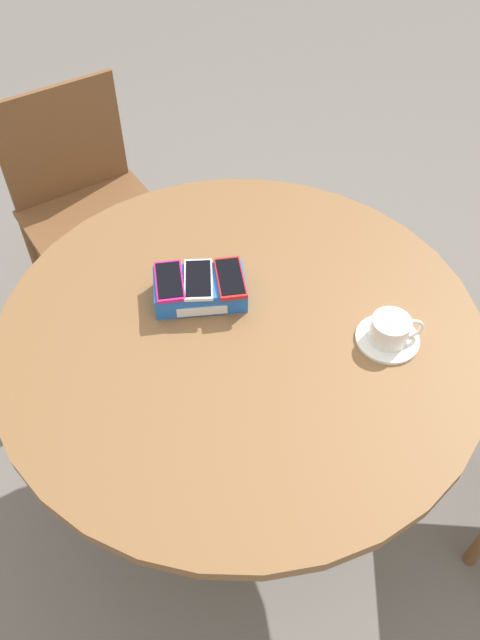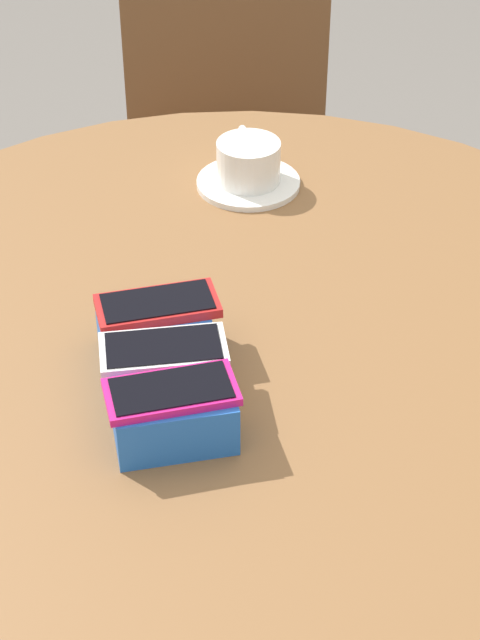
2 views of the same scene
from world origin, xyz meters
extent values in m
plane|color=slate|center=(0.00, 0.00, 0.00)|extent=(8.00, 8.00, 0.00)
cylinder|color=#2D2D2D|center=(0.00, 0.00, 0.01)|extent=(0.44, 0.44, 0.02)
cylinder|color=#2D2D2D|center=(0.00, 0.00, 0.38)|extent=(0.07, 0.07, 0.72)
cylinder|color=brown|center=(0.00, 0.00, 0.76)|extent=(1.10, 1.10, 0.03)
cube|color=blue|center=(-0.10, 0.07, 0.80)|extent=(0.23, 0.16, 0.06)
cube|color=white|center=(-0.09, 0.02, 0.79)|extent=(0.11, 0.03, 0.03)
cube|color=#D11975|center=(-0.17, 0.06, 0.83)|extent=(0.09, 0.14, 0.01)
cube|color=black|center=(-0.17, 0.06, 0.84)|extent=(0.08, 0.12, 0.00)
cube|color=silver|center=(-0.10, 0.07, 0.83)|extent=(0.09, 0.14, 0.01)
cube|color=black|center=(-0.10, 0.07, 0.84)|extent=(0.08, 0.12, 0.00)
cube|color=red|center=(-0.03, 0.09, 0.83)|extent=(0.09, 0.14, 0.01)
cube|color=black|center=(-0.03, 0.09, 0.84)|extent=(0.08, 0.13, 0.00)
cylinder|color=white|center=(0.33, 0.00, 0.78)|extent=(0.14, 0.14, 0.01)
cylinder|color=white|center=(0.33, 0.00, 0.81)|extent=(0.09, 0.09, 0.06)
cylinder|color=brown|center=(0.33, 0.00, 0.83)|extent=(0.08, 0.08, 0.00)
torus|color=white|center=(0.37, 0.01, 0.81)|extent=(0.06, 0.02, 0.06)
cylinder|color=brown|center=(0.67, 0.24, 0.21)|extent=(0.04, 0.04, 0.42)
cube|color=brown|center=(-0.57, 0.67, 0.44)|extent=(0.64, 0.64, 0.02)
cube|color=brown|center=(-0.71, 0.83, 0.65)|extent=(0.34, 0.29, 0.39)
cylinder|color=brown|center=(-0.59, 0.38, 0.22)|extent=(0.04, 0.04, 0.43)
cylinder|color=brown|center=(-0.28, 0.65, 0.22)|extent=(0.04, 0.04, 0.43)
cylinder|color=brown|center=(-0.86, 0.69, 0.22)|extent=(0.04, 0.04, 0.43)
cylinder|color=brown|center=(-0.55, 0.96, 0.22)|extent=(0.04, 0.04, 0.43)
camera|label=1|loc=(0.11, -0.90, 1.83)|focal=35.00mm
camera|label=2|loc=(-0.93, -0.03, 1.51)|focal=60.00mm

